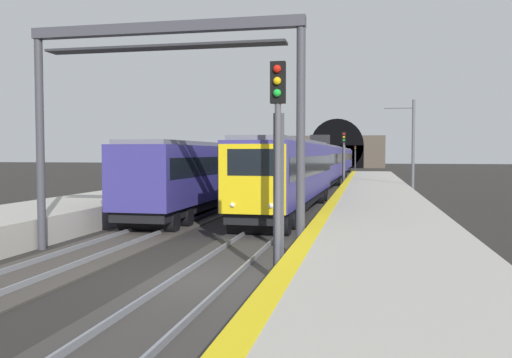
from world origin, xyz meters
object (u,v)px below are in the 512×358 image
(train_main_approaching, at_px, (327,163))
(overhead_signal_gantry, at_px, (163,79))
(railway_signal_near, at_px, (278,152))
(railway_signal_far, at_px, (355,156))
(railway_signal_mid, at_px, (344,154))
(catenary_mast_near, at_px, (413,148))
(train_adjacent_platform, at_px, (243,168))

(train_main_approaching, distance_m, overhead_signal_gantry, 41.17)
(train_main_approaching, distance_m, railway_signal_near, 44.25)
(train_main_approaching, bearing_deg, railway_signal_far, 178.94)
(railway_signal_near, height_order, railway_signal_far, railway_signal_near)
(railway_signal_mid, height_order, catenary_mast_near, catenary_mast_near)
(railway_signal_near, bearing_deg, overhead_signal_gantry, -126.79)
(railway_signal_mid, xyz_separation_m, railway_signal_far, (52.43, 0.00, -0.46))
(train_main_approaching, distance_m, railway_signal_far, 48.12)
(railway_signal_mid, bearing_deg, overhead_signal_gantry, -6.78)
(train_main_approaching, relative_size, railway_signal_mid, 13.95)
(train_main_approaching, xyz_separation_m, train_adjacent_platform, (-18.86, 4.92, -0.07))
(train_adjacent_platform, distance_m, railway_signal_far, 67.28)
(train_main_approaching, height_order, overhead_signal_gantry, overhead_signal_gantry)
(railway_signal_far, relative_size, overhead_signal_gantry, 0.51)
(railway_signal_far, xyz_separation_m, overhead_signal_gantry, (-89.03, 4.35, 2.98))
(railway_signal_far, bearing_deg, railway_signal_near, 0.00)
(railway_signal_mid, bearing_deg, railway_signal_near, 0.00)
(railway_signal_near, xyz_separation_m, railway_signal_far, (92.28, 0.00, -0.61))
(railway_signal_near, height_order, railway_signal_mid, railway_signal_near)
(train_adjacent_platform, bearing_deg, railway_signal_mid, -24.71)
(railway_signal_near, distance_m, railway_signal_mid, 39.85)
(railway_signal_near, relative_size, railway_signal_far, 1.20)
(train_main_approaching, height_order, railway_signal_far, train_main_approaching)
(railway_signal_mid, relative_size, railway_signal_far, 1.14)
(train_main_approaching, xyz_separation_m, railway_signal_far, (48.08, -1.89, 0.47))
(train_main_approaching, relative_size, overhead_signal_gantry, 8.08)
(railway_signal_mid, relative_size, overhead_signal_gantry, 0.58)
(train_adjacent_platform, bearing_deg, catenary_mast_near, -77.60)
(railway_signal_near, bearing_deg, train_adjacent_platform, -164.96)
(train_main_approaching, bearing_deg, railway_signal_mid, 24.68)
(train_main_approaching, xyz_separation_m, overhead_signal_gantry, (-40.95, 2.46, 3.45))
(railway_signal_near, distance_m, railway_signal_far, 92.28)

